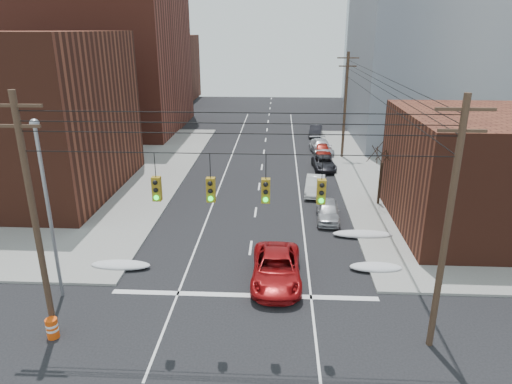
# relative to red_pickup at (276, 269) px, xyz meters

# --- Properties ---
(building_brick_tall) EXTENTS (24.00, 20.00, 30.00)m
(building_brick_tall) POSITION_rel_red_pickup_xyz_m (-25.67, 40.00, 14.20)
(building_brick_tall) COLOR maroon
(building_brick_tall) RESTS_ON ground
(building_brick_far) EXTENTS (22.00, 18.00, 12.00)m
(building_brick_far) POSITION_rel_red_pickup_xyz_m (-27.67, 66.00, 5.20)
(building_brick_far) COLOR #4D2217
(building_brick_far) RESTS_ON ground
(building_office) EXTENTS (22.00, 20.00, 25.00)m
(building_office) POSITION_rel_red_pickup_xyz_m (20.33, 36.00, 11.70)
(building_office) COLOR gray
(building_office) RESTS_ON ground
(building_glass) EXTENTS (20.00, 18.00, 22.00)m
(building_glass) POSITION_rel_red_pickup_xyz_m (22.33, 62.00, 10.20)
(building_glass) COLOR gray
(building_glass) RESTS_ON ground
(utility_pole_left) EXTENTS (2.20, 0.28, 11.00)m
(utility_pole_left) POSITION_rel_red_pickup_xyz_m (-10.17, -5.00, 4.99)
(utility_pole_left) COLOR #473323
(utility_pole_left) RESTS_ON ground
(utility_pole_right) EXTENTS (2.20, 0.28, 11.00)m
(utility_pole_right) POSITION_rel_red_pickup_xyz_m (6.83, -5.00, 4.99)
(utility_pole_right) COLOR #473323
(utility_pole_right) RESTS_ON ground
(utility_pole_far) EXTENTS (2.20, 0.28, 11.00)m
(utility_pole_far) POSITION_rel_red_pickup_xyz_m (6.83, 26.00, 4.99)
(utility_pole_far) COLOR #473323
(utility_pole_far) RESTS_ON ground
(traffic_signals) EXTENTS (17.00, 0.42, 2.02)m
(traffic_signals) POSITION_rel_red_pickup_xyz_m (-1.57, -5.03, 6.37)
(traffic_signals) COLOR black
(traffic_signals) RESTS_ON ground
(street_light) EXTENTS (0.44, 0.44, 9.32)m
(street_light) POSITION_rel_red_pickup_xyz_m (-11.17, -2.00, 4.74)
(street_light) COLOR gray
(street_light) RESTS_ON ground
(bare_tree) EXTENTS (2.09, 2.20, 4.93)m
(bare_tree) POSITION_rel_red_pickup_xyz_m (7.92, 12.00, 1.52)
(bare_tree) COLOR black
(bare_tree) RESTS_ON ground
(snow_nw) EXTENTS (3.50, 1.08, 0.42)m
(snow_nw) POSITION_rel_red_pickup_xyz_m (-9.07, 1.00, -0.59)
(snow_nw) COLOR silver
(snow_nw) RESTS_ON ground
(snow_ne) EXTENTS (3.00, 1.08, 0.42)m
(snow_ne) POSITION_rel_red_pickup_xyz_m (5.73, 1.50, -0.59)
(snow_ne) COLOR silver
(snow_ne) RESTS_ON ground
(snow_east_far) EXTENTS (4.00, 1.08, 0.42)m
(snow_east_far) POSITION_rel_red_pickup_xyz_m (5.73, 6.00, -0.59)
(snow_east_far) COLOR silver
(snow_east_far) RESTS_ON ground
(red_pickup) EXTENTS (2.66, 5.75, 1.60)m
(red_pickup) POSITION_rel_red_pickup_xyz_m (0.00, 0.00, 0.00)
(red_pickup) COLOR maroon
(red_pickup) RESTS_ON ground
(parked_car_a) EXTENTS (1.88, 4.19, 1.40)m
(parked_car_a) POSITION_rel_red_pickup_xyz_m (3.66, 8.79, -0.10)
(parked_car_a) COLOR #AFAFB4
(parked_car_a) RESTS_ON ground
(parked_car_b) EXTENTS (2.03, 4.55, 1.45)m
(parked_car_b) POSITION_rel_red_pickup_xyz_m (3.13, 14.45, -0.07)
(parked_car_b) COLOR silver
(parked_car_b) RESTS_ON ground
(parked_car_c) EXTENTS (2.33, 4.58, 1.24)m
(parked_car_c) POSITION_rel_red_pickup_xyz_m (4.49, 21.52, -0.18)
(parked_car_c) COLOR black
(parked_car_c) RESTS_ON ground
(parked_car_d) EXTENTS (2.69, 5.44, 1.52)m
(parked_car_d) POSITION_rel_red_pickup_xyz_m (4.73, 27.61, -0.04)
(parked_car_d) COLOR silver
(parked_car_d) RESTS_ON ground
(parked_car_e) EXTENTS (1.77, 4.22, 1.43)m
(parked_car_e) POSITION_rel_red_pickup_xyz_m (4.73, 26.70, -0.08)
(parked_car_e) COLOR maroon
(parked_car_e) RESTS_ON ground
(parked_car_f) EXTENTS (2.08, 4.52, 1.43)m
(parked_car_f) POSITION_rel_red_pickup_xyz_m (4.73, 36.34, -0.08)
(parked_car_f) COLOR black
(parked_car_f) RESTS_ON ground
(lot_car_a) EXTENTS (4.41, 1.71, 1.43)m
(lot_car_a) POSITION_rel_red_pickup_xyz_m (-16.19, 13.83, 0.07)
(lot_car_a) COLOR silver
(lot_car_a) RESTS_ON sidewalk_nw
(lot_car_b) EXTENTS (6.15, 4.07, 1.57)m
(lot_car_b) POSITION_rel_red_pickup_xyz_m (-17.16, 19.23, 0.14)
(lot_car_b) COLOR #BABABF
(lot_car_b) RESTS_ON sidewalk_nw
(lot_car_c) EXTENTS (5.10, 2.92, 1.39)m
(lot_car_c) POSITION_rel_red_pickup_xyz_m (-21.49, 15.09, 0.05)
(lot_car_c) COLOR black
(lot_car_c) RESTS_ON sidewalk_nw
(lot_car_d) EXTENTS (3.92, 2.04, 1.28)m
(lot_car_d) POSITION_rel_red_pickup_xyz_m (-18.76, 21.02, -0.01)
(lot_car_d) COLOR silver
(lot_car_d) RESTS_ON sidewalk_nw
(construction_barrel) EXTENTS (0.71, 0.71, 0.95)m
(construction_barrel) POSITION_rel_red_pickup_xyz_m (-10.03, -5.38, -0.31)
(construction_barrel) COLOR #E5490C
(construction_barrel) RESTS_ON ground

